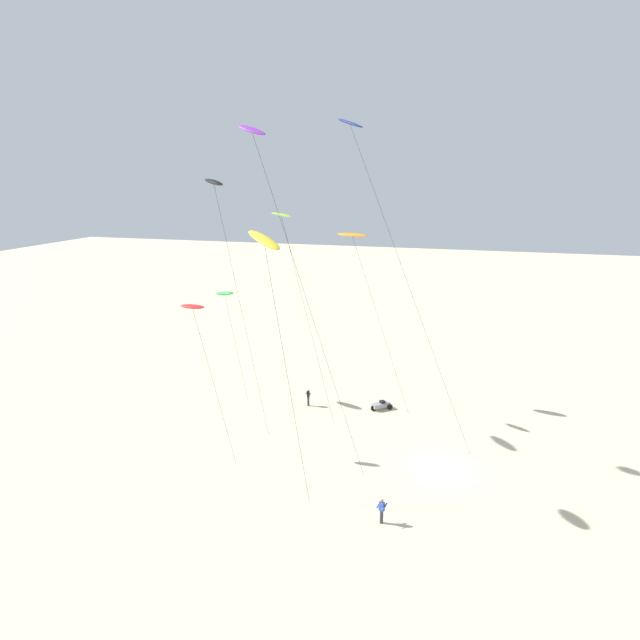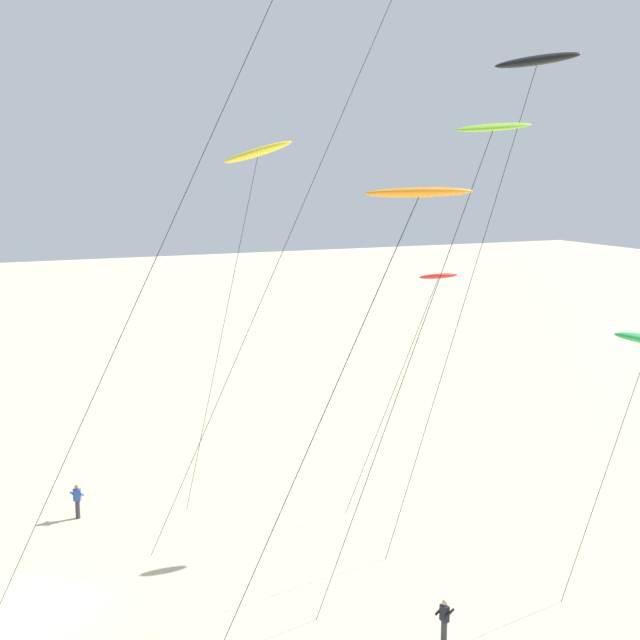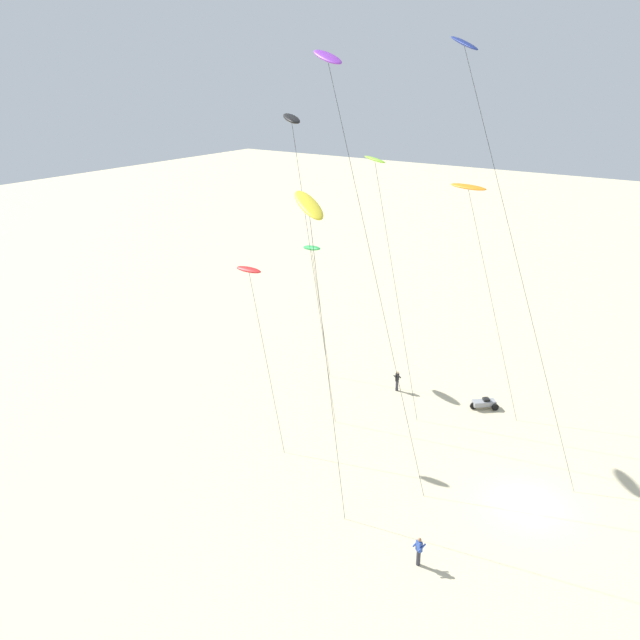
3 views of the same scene
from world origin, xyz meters
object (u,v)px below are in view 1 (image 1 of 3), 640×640
kite_navy (351,127)px  kite_green (225,294)px  kite_orange (353,236)px  kite_black (214,183)px  kite_lime (282,218)px  kite_flyer_middle (308,397)px  kite_yellow (264,241)px  kite_red (193,309)px  kite_flyer_nearest (382,510)px  beach_buggy (381,405)px  kite_purple (253,134)px

kite_navy → kite_green: (1.36, 12.39, -14.64)m
kite_orange → kite_black: bearing=129.0°
kite_orange → kite_green: kite_orange is taller
kite_lime → kite_flyer_middle: (1.01, -1.97, -16.69)m
kite_yellow → kite_navy: kite_navy is taller
kite_yellow → kite_red: kite_yellow is taller
kite_flyer_nearest → kite_orange: bearing=18.6°
kite_navy → kite_flyer_nearest: (-15.58, -5.93, -23.99)m
kite_flyer_nearest → kite_flyer_middle: size_ratio=1.00×
kite_orange → kite_navy: 10.19m
kite_navy → kite_red: size_ratio=2.20×
kite_black → kite_lime: bearing=-51.3°
kite_black → beach_buggy: bearing=-66.5°
kite_purple → kite_navy: bearing=-45.1°
kite_yellow → kite_red: bearing=63.1°
kite_purple → kite_lime: bearing=0.4°
kite_green → kite_red: kite_red is taller
kite_flyer_nearest → beach_buggy: 18.09m
kite_orange → kite_red: 17.04m
kite_lime → beach_buggy: (2.14, -8.72, -17.15)m
kite_purple → kite_flyer_middle: kite_purple is taller
kite_orange → kite_lime: size_ratio=0.89×
kite_black → kite_navy: bearing=-71.4°
kite_flyer_nearest → kite_flyer_middle: bearing=31.0°
kite_purple → kite_orange: kite_purple is taller
kite_yellow → kite_orange: (17.49, -1.70, -1.40)m
kite_yellow → beach_buggy: size_ratio=9.22×
kite_yellow → kite_flyer_middle: size_ratio=10.68×
kite_navy → beach_buggy: bearing=-50.4°
kite_navy → kite_green: size_ratio=2.42×
kite_yellow → kite_purple: size_ratio=0.71×
kite_purple → kite_yellow: bearing=-153.7°
kite_yellow → kite_green: size_ratio=1.67×
kite_purple → kite_navy: 8.52m
kite_green → kite_flyer_nearest: (-16.94, -18.33, -9.35)m
kite_orange → kite_navy: kite_navy is taller
kite_purple → beach_buggy: kite_purple is taller
kite_orange → kite_flyer_middle: kite_orange is taller
kite_black → kite_red: bearing=-173.3°
beach_buggy → kite_flyer_nearest: bearing=-169.6°
kite_black → kite_flyer_middle: (4.63, -6.47, -19.60)m
kite_purple → beach_buggy: 26.49m
kite_black → kite_flyer_nearest: bearing=-126.1°
kite_lime → kite_red: size_ratio=1.54×
kite_flyer_nearest → kite_black: bearing=53.9°
kite_orange → kite_navy: size_ratio=0.62×
kite_purple → beach_buggy: (8.19, -8.67, -23.66)m
kite_orange → beach_buggy: 15.81m
kite_orange → kite_flyer_middle: size_ratio=9.60×
kite_purple → kite_flyer_nearest: kite_purple is taller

